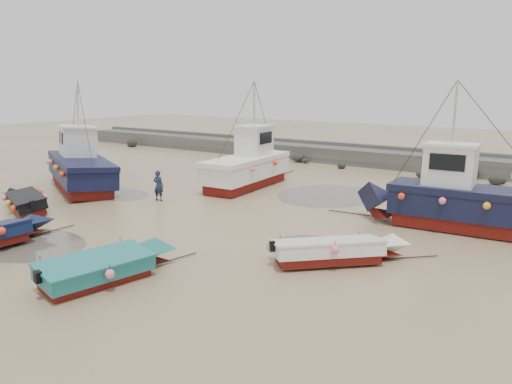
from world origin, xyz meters
TOP-DOWN VIEW (x-y plane):
  - ground at (0.00, 0.00)m, footprint 120.00×120.00m
  - seawall at (0.05, 21.99)m, footprint 60.00×4.92m
  - puddle_a at (-3.50, -3.48)m, footprint 4.93×4.93m
  - puddle_b at (6.02, 2.28)m, footprint 3.99×3.99m
  - puddle_c at (-7.66, 4.48)m, footprint 4.03×4.03m
  - puddle_d at (2.19, 10.90)m, footprint 5.38×5.38m
  - dinghy_2 at (1.89, -4.13)m, footprint 2.53×5.67m
  - dinghy_3 at (7.31, 1.39)m, footprint 4.88×4.72m
  - dinghy_4 at (-8.60, -0.39)m, footprint 5.41×2.79m
  - cabin_boat_0 at (-11.05, 4.45)m, footprint 10.24×6.40m
  - cabin_boat_1 at (-2.85, 10.77)m, footprint 3.08×9.95m
  - cabin_boat_2 at (9.50, 8.07)m, footprint 9.51×3.06m
  - person at (-4.62, 4.68)m, footprint 0.65×0.49m

SIDE VIEW (x-z plane):
  - ground at x=0.00m, z-range 0.00..0.00m
  - person at x=-4.62m, z-range -0.82..0.82m
  - puddle_a at x=-3.50m, z-range 0.00..0.01m
  - puddle_b at x=6.02m, z-range 0.00..0.01m
  - puddle_c at x=-7.66m, z-range 0.00..0.01m
  - puddle_d at x=2.19m, z-range 0.00..0.01m
  - dinghy_3 at x=7.31m, z-range -0.17..1.26m
  - dinghy_2 at x=1.89m, z-range -0.16..1.26m
  - dinghy_4 at x=-8.60m, z-range -0.16..1.27m
  - seawall at x=0.05m, z-range -0.12..1.38m
  - cabin_boat_0 at x=-11.05m, z-range -1.79..4.43m
  - cabin_boat_1 at x=-2.85m, z-range -1.76..4.46m
  - cabin_boat_2 at x=9.50m, z-range -1.75..4.47m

